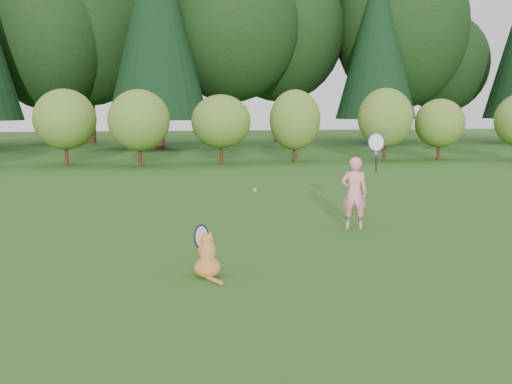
{
  "coord_description": "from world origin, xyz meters",
  "views": [
    {
      "loc": [
        -1.52,
        -7.81,
        1.95
      ],
      "look_at": [
        0.2,
        0.8,
        0.7
      ],
      "focal_mm": 40.0,
      "sensor_mm": 36.0,
      "label": 1
    }
  ],
  "objects": [
    {
      "name": "shrub_row",
      "position": [
        0.0,
        13.0,
        1.4
      ],
      "size": [
        28.0,
        3.0,
        2.8
      ],
      "primitive_type": null,
      "color": "#4C7825",
      "rests_on": "ground"
    },
    {
      "name": "cat",
      "position": [
        -0.8,
        -1.25,
        0.28
      ],
      "size": [
        0.38,
        0.73,
        0.74
      ],
      "rotation": [
        0.0,
        0.0,
        -0.04
      ],
      "color": "#BB6F24",
      "rests_on": "ground"
    },
    {
      "name": "child",
      "position": [
        1.92,
        1.03,
        0.63
      ],
      "size": [
        0.71,
        0.47,
        1.8
      ],
      "rotation": [
        0.0,
        0.0,
        2.86
      ],
      "color": "pink",
      "rests_on": "ground"
    },
    {
      "name": "woodland_backdrop",
      "position": [
        0.0,
        23.0,
        7.5
      ],
      "size": [
        48.0,
        10.0,
        15.0
      ],
      "primitive_type": null,
      "color": "black",
      "rests_on": "ground"
    },
    {
      "name": "ground",
      "position": [
        0.0,
        0.0,
        0.0
      ],
      "size": [
        100.0,
        100.0,
        0.0
      ],
      "primitive_type": "plane",
      "color": "#245718",
      "rests_on": "ground"
    },
    {
      "name": "tennis_ball",
      "position": [
        0.35,
        1.66,
        0.61
      ],
      "size": [
        0.06,
        0.06,
        0.06
      ],
      "color": "#A6DF1A",
      "rests_on": "ground"
    }
  ]
}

